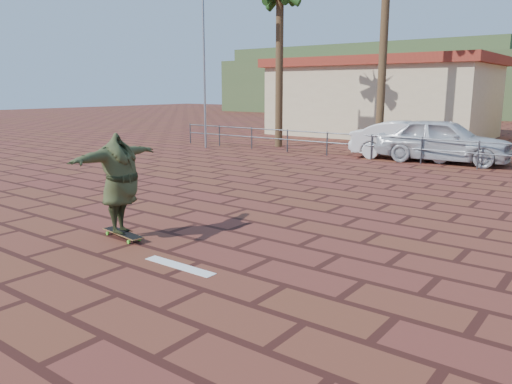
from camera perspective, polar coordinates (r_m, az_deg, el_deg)
ground at (r=9.43m, az=-6.49°, el=-5.52°), size 120.00×120.00×0.00m
paint_stripe at (r=8.15m, az=-8.75°, el=-8.36°), size 1.40×0.22×0.01m
guardrail at (r=19.63m, az=18.42°, el=5.02°), size 24.06×0.06×1.00m
flagpole at (r=23.85m, az=-5.76°, el=16.18°), size 1.30×0.10×8.00m
building_west at (r=31.01m, az=14.10°, el=10.51°), size 12.60×7.60×4.50m
hill_back at (r=68.58m, az=13.10°, el=12.51°), size 35.00×14.00×8.00m
longboard at (r=9.82m, az=-14.97°, el=-4.60°), size 1.14×0.40×0.11m
skateboarder at (r=9.59m, az=-15.27°, el=0.94°), size 1.16×2.40×1.89m
car_silver at (r=20.42m, az=20.59°, el=5.57°), size 5.10×2.40×1.68m
car_white at (r=20.84m, az=17.13°, el=5.64°), size 4.71×2.28×1.49m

